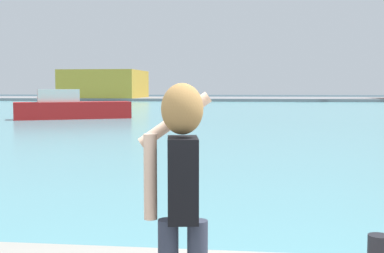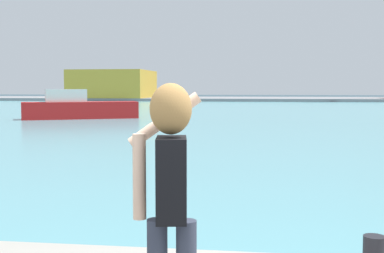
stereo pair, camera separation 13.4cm
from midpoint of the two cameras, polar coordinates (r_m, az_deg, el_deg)
ground_plane at (r=53.29m, az=6.80°, el=1.81°), size 220.00×220.00×0.00m
harbor_water at (r=55.29m, az=6.80°, el=1.92°), size 140.00×100.00×0.02m
far_shore_dock at (r=95.26m, az=6.86°, el=3.08°), size 140.00×20.00×0.48m
person_photographer at (r=3.44m, az=-2.36°, el=-6.43°), size 0.53×0.55×1.74m
harbor_bollard at (r=5.20m, az=19.40°, el=-13.13°), size 0.20×0.20×0.33m
boat_moored at (r=39.21m, az=-13.49°, el=2.03°), size 8.49×5.44×2.21m
warehouse_left at (r=96.25m, az=-9.74°, el=4.70°), size 13.59×14.00×5.02m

